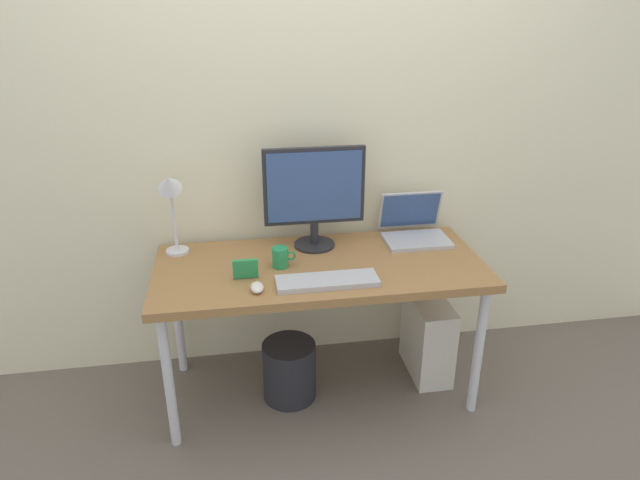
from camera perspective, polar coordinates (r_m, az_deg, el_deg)
The scene contains 12 objects.
ground_plane at distance 2.98m, azimuth 0.00°, elevation -14.67°, with size 6.00×6.00×0.00m, color #665B51.
back_wall at distance 2.78m, azimuth -1.33°, elevation 12.26°, with size 4.40×0.04×2.60m, color beige.
desk at distance 2.63m, azimuth 0.00°, elevation -3.58°, with size 1.51×0.67×0.71m.
monitor at distance 2.68m, azimuth -0.59°, elevation 4.82°, with size 0.48×0.20×0.50m.
laptop at distance 2.90m, azimuth 9.45°, elevation 1.26°, with size 0.32×0.27×0.23m.
desk_lamp at distance 2.67m, azimuth -14.85°, elevation 4.37°, with size 0.11×0.16×0.43m.
keyboard at distance 2.43m, azimuth 0.71°, elevation -4.16°, with size 0.44×0.14×0.02m, color #B2B2B7.
mouse at distance 2.38m, azimuth -6.37°, elevation -4.77°, with size 0.06×0.09×0.03m, color silver.
coffee_mug at distance 2.57m, azimuth -4.00°, elevation -1.73°, with size 0.11×0.07×0.09m.
photo_frame at distance 2.47m, azimuth -7.54°, elevation -2.89°, with size 0.11×0.02×0.09m, color #268C4C.
computer_tower at distance 3.03m, azimuth 10.81°, elevation -9.57°, with size 0.18×0.36×0.42m, color silver.
wastebasket at distance 2.85m, azimuth -3.11°, elevation -13.00°, with size 0.26×0.26×0.30m, color #232328.
Camera 1 is at (-0.38, -2.31, 1.85)m, focal length 31.71 mm.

